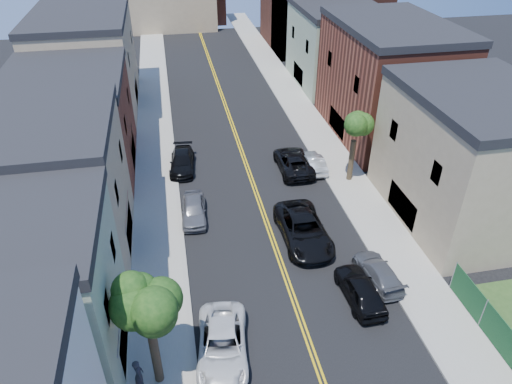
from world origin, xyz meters
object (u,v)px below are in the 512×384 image
black_suv_lane (303,230)px  dark_car_right_far (293,162)px  white_pickup (222,344)px  grey_car_right (378,272)px  silver_car_right (313,162)px  pedestrian_left (139,375)px  black_car_left (182,162)px  grey_car_left (194,210)px  black_car_right (360,289)px

black_suv_lane → dark_car_right_far: bearing=78.7°
dark_car_right_far → white_pickup: bearing=65.0°
grey_car_right → black_suv_lane: 5.77m
silver_car_right → pedestrian_left: pedestrian_left is taller
black_car_left → silver_car_right: black_car_left is taller
black_suv_lane → grey_car_left: bearing=150.3°
black_car_left → dark_car_right_far: bearing=-5.9°
grey_car_right → dark_car_right_far: dark_car_right_far is taller
black_car_left → grey_car_left: bearing=-81.0°
white_pickup → pedestrian_left: pedestrian_left is taller
black_car_left → dark_car_right_far: (9.30, -1.94, 0.08)m
white_pickup → grey_car_left: (-0.48, 12.25, -0.02)m
dark_car_right_far → pedestrian_left: bearing=56.9°
black_suv_lane → pedestrian_left: 14.42m
dark_car_right_far → grey_car_left: bearing=31.6°
black_car_right → silver_car_right: size_ratio=1.12×
black_car_left → white_pickup: bearing=-81.5°
white_pickup → dark_car_right_far: dark_car_right_far is taller
silver_car_right → dark_car_right_far: 1.72m
white_pickup → pedestrian_left: 4.35m
white_pickup → black_suv_lane: bearing=58.6°
black_car_left → grey_car_right: (11.00, -15.88, -0.08)m
silver_car_right → dark_car_right_far: size_ratio=0.71×
black_car_right → silver_car_right: (1.70, 15.01, -0.11)m
silver_car_right → black_suv_lane: black_suv_lane is taller
grey_car_left → pedestrian_left: bearing=-101.7°
black_suv_lane → black_car_right: bearing=-74.2°
white_pickup → grey_car_right: 10.77m
dark_car_right_far → black_suv_lane: (-1.76, -9.33, 0.10)m
black_car_right → pedestrian_left: size_ratio=2.38×
grey_car_right → dark_car_right_far: 14.04m
dark_car_right_far → pedestrian_left: (-12.58, -18.85, 0.31)m
dark_car_right_far → pedestrian_left: 22.67m
grey_car_right → silver_car_right: (0.00, 13.67, 0.03)m
dark_car_right_far → pedestrian_left: size_ratio=2.98×
black_car_right → dark_car_right_far: 15.27m
black_car_right → black_suv_lane: (-1.76, 5.95, 0.12)m
black_car_left → black_car_right: bearing=-55.7°
black_car_right → silver_car_right: black_car_right is taller
white_pickup → black_car_right: black_car_right is taller
white_pickup → black_car_left: size_ratio=1.12×
white_pickup → silver_car_right: bearing=67.2°
black_car_left → pedestrian_left: (-3.28, -20.79, 0.39)m
dark_car_right_far → black_car_left: bearing=-11.2°
grey_car_right → silver_car_right: size_ratio=1.08×
grey_car_left → grey_car_right: 13.64m
black_suv_lane → white_pickup: bearing=-129.5°
white_pickup → grey_car_left: 12.26m
white_pickup → pedestrian_left: bearing=-155.9°
silver_car_right → black_suv_lane: (-3.46, -9.06, 0.23)m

